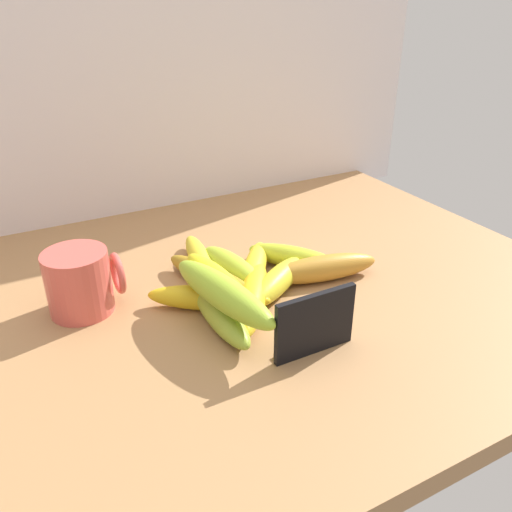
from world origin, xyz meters
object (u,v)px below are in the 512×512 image
at_px(banana_4, 215,279).
at_px(banana_7, 233,268).
at_px(coffee_mug, 81,282).
at_px(banana_0, 253,297).
at_px(banana_11, 220,283).
at_px(banana_9, 220,314).
at_px(banana_2, 295,258).
at_px(chalkboard_sign, 315,326).
at_px(banana_8, 200,259).
at_px(banana_5, 278,281).
at_px(banana_10, 223,292).
at_px(banana_3, 255,267).
at_px(banana_1, 323,268).
at_px(banana_6, 209,298).

xyz_separation_m(banana_4, banana_7, (0.04, 0.02, 0.00)).
bearing_deg(coffee_mug, banana_0, -27.42).
bearing_deg(banana_7, banana_11, -124.50).
distance_m(banana_0, banana_9, 0.06).
distance_m(banana_2, banana_7, 0.10).
height_order(chalkboard_sign, banana_2, chalkboard_sign).
distance_m(banana_0, banana_8, 0.15).
bearing_deg(coffee_mug, banana_2, -6.18).
bearing_deg(banana_5, banana_4, 147.54).
distance_m(banana_8, banana_10, 0.19).
distance_m(banana_4, banana_10, 0.12).
xyz_separation_m(banana_0, banana_2, (0.11, 0.07, -0.00)).
bearing_deg(banana_10, banana_4, 72.16).
bearing_deg(banana_11, banana_4, 71.42).
relative_size(banana_3, banana_9, 0.99).
xyz_separation_m(banana_1, banana_11, (-0.18, -0.02, 0.04)).
xyz_separation_m(coffee_mug, banana_3, (0.26, -0.03, -0.03)).
distance_m(banana_0, banana_2, 0.14).
height_order(banana_6, banana_11, banana_11).
bearing_deg(coffee_mug, banana_10, -43.00).
bearing_deg(banana_10, banana_2, 31.10).
height_order(banana_0, banana_1, banana_1).
height_order(banana_2, banana_3, banana_2).
distance_m(chalkboard_sign, coffee_mug, 0.33).
height_order(banana_5, banana_9, same).
distance_m(banana_0, banana_6, 0.06).
bearing_deg(banana_1, banana_9, -168.52).
bearing_deg(banana_0, banana_10, -152.30).
bearing_deg(banana_7, banana_9, -123.52).
bearing_deg(banana_0, banana_7, 82.56).
relative_size(banana_1, banana_5, 1.18).
relative_size(coffee_mug, banana_8, 0.61).
height_order(banana_5, banana_8, banana_5).
bearing_deg(banana_10, banana_9, 88.01).
xyz_separation_m(banana_1, banana_5, (-0.08, 0.00, -0.00)).
height_order(banana_4, banana_5, banana_5).
height_order(chalkboard_sign, banana_5, chalkboard_sign).
xyz_separation_m(banana_0, banana_5, (0.05, 0.02, -0.00)).
bearing_deg(banana_1, coffee_mug, 165.47).
distance_m(banana_2, banana_8, 0.15).
relative_size(banana_3, banana_7, 1.07).
distance_m(banana_1, banana_7, 0.14).
xyz_separation_m(banana_2, banana_10, (-0.17, -0.11, 0.04)).
xyz_separation_m(coffee_mug, banana_4, (0.18, -0.04, -0.03)).
distance_m(banana_0, banana_1, 0.13).
relative_size(banana_0, banana_8, 1.14).
distance_m(chalkboard_sign, banana_10, 0.12).
bearing_deg(banana_1, banana_0, -171.25).
bearing_deg(banana_3, banana_4, -174.05).
relative_size(coffee_mug, banana_2, 0.65).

